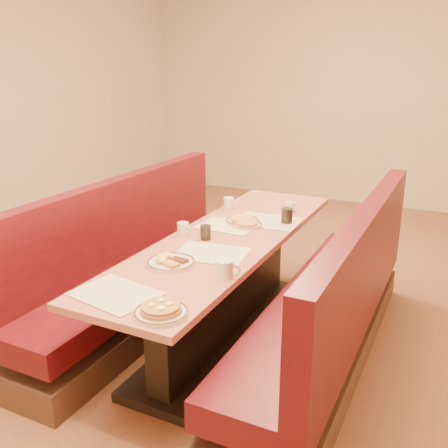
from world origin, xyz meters
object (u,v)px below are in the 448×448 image
at_px(eggs_plate, 170,262).
at_px(soda_tumbler_near, 206,232).
at_px(pancake_plate, 161,311).
at_px(coffee_mug_d, 229,203).
at_px(diner_table, 227,288).
at_px(coffee_mug_b, 183,229).
at_px(booth_right, 332,312).
at_px(coffee_mug_c, 291,207).
at_px(booth_left, 139,271).
at_px(soda_tumbler_mid, 287,216).
at_px(coffee_mug_a, 225,269).

relative_size(eggs_plate, soda_tumbler_near, 2.93).
bearing_deg(pancake_plate, coffee_mug_d, 105.56).
relative_size(diner_table, coffee_mug_b, 22.67).
bearing_deg(eggs_plate, coffee_mug_b, 112.18).
xyz_separation_m(booth_right, coffee_mug_c, (-0.54, 0.73, 0.43)).
bearing_deg(booth_left, soda_tumbler_near, -9.76).
distance_m(booth_right, soda_tumbler_mid, 0.79).
bearing_deg(eggs_plate, pancake_plate, -61.93).
height_order(booth_left, coffee_mug_d, booth_left).
bearing_deg(pancake_plate, coffee_mug_c, 90.28).
bearing_deg(booth_left, pancake_plate, -49.75).
xyz_separation_m(eggs_plate, soda_tumbler_mid, (0.34, 1.02, 0.04)).
bearing_deg(booth_right, coffee_mug_d, 148.97).
bearing_deg(coffee_mug_a, soda_tumbler_near, 106.02).
bearing_deg(booth_right, booth_left, 180.00).
relative_size(coffee_mug_b, soda_tumbler_near, 1.16).
relative_size(diner_table, booth_left, 1.00).
xyz_separation_m(coffee_mug_a, soda_tumbler_near, (-0.38, 0.50, -0.00)).
bearing_deg(soda_tumbler_near, coffee_mug_c, 70.87).
height_order(pancake_plate, coffee_mug_c, coffee_mug_c).
bearing_deg(diner_table, soda_tumbler_mid, 59.88).
height_order(pancake_plate, coffee_mug_a, coffee_mug_a).
bearing_deg(booth_left, eggs_plate, -41.43).
xyz_separation_m(diner_table, soda_tumbler_mid, (0.26, 0.45, 0.43)).
relative_size(coffee_mug_c, coffee_mug_d, 0.90).
height_order(booth_right, coffee_mug_d, booth_right).
distance_m(coffee_mug_b, coffee_mug_d, 0.70).
bearing_deg(coffee_mug_a, soda_tumbler_mid, 69.54).
relative_size(coffee_mug_b, coffee_mug_c, 1.07).
bearing_deg(pancake_plate, coffee_mug_a, 80.40).
xyz_separation_m(booth_left, coffee_mug_a, (1.01, -0.61, 0.44)).
bearing_deg(booth_right, coffee_mug_b, -174.59).
height_order(coffee_mug_a, coffee_mug_d, coffee_mug_a).
relative_size(booth_left, soda_tumbler_near, 26.22).
bearing_deg(eggs_plate, coffee_mug_d, 99.37).
xyz_separation_m(booth_right, eggs_plate, (-0.81, -0.57, 0.41)).
bearing_deg(coffee_mug_b, booth_right, 20.60).
distance_m(booth_left, booth_right, 1.46).
relative_size(coffee_mug_b, soda_tumbler_mid, 0.99).
distance_m(diner_table, coffee_mug_a, 0.79).
relative_size(coffee_mug_b, coffee_mug_d, 0.95).
bearing_deg(coffee_mug_d, booth_right, -29.43).
bearing_deg(booth_right, soda_tumbler_mid, 136.71).
relative_size(diner_table, coffee_mug_c, 24.16).
distance_m(pancake_plate, coffee_mug_c, 1.83).
bearing_deg(soda_tumbler_mid, booth_left, -155.77).
bearing_deg(coffee_mug_d, coffee_mug_a, -63.64).
bearing_deg(coffee_mug_a, booth_right, 31.62).
height_order(booth_right, coffee_mug_b, booth_right).
height_order(eggs_plate, coffee_mug_a, coffee_mug_a).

